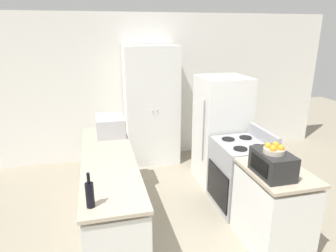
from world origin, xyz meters
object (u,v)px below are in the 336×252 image
(wine_bottle, at_px, (90,194))
(fruit_bowl, at_px, (274,149))
(microwave, at_px, (110,126))
(refrigerator, at_px, (221,131))
(pantry_cabinet, at_px, (151,106))
(stove, at_px, (241,174))
(toaster_oven, at_px, (272,164))

(wine_bottle, relative_size, fruit_bowl, 1.49)
(microwave, distance_m, wine_bottle, 1.80)
(refrigerator, distance_m, microwave, 1.68)
(pantry_cabinet, distance_m, stove, 2.03)
(pantry_cabinet, height_order, microwave, pantry_cabinet)
(pantry_cabinet, bearing_deg, wine_bottle, -110.72)
(stove, bearing_deg, wine_bottle, -151.91)
(refrigerator, xyz_separation_m, toaster_oven, (-0.17, -1.64, 0.21))
(toaster_oven, xyz_separation_m, fruit_bowl, (-0.01, -0.02, 0.16))
(refrigerator, bearing_deg, fruit_bowl, -96.31)
(stove, xyz_separation_m, microwave, (-1.64, 0.76, 0.58))
(stove, relative_size, toaster_oven, 2.42)
(pantry_cabinet, height_order, refrigerator, pantry_cabinet)
(pantry_cabinet, xyz_separation_m, microwave, (-0.77, -0.98, 0.01))
(toaster_oven, bearing_deg, pantry_cabinet, 105.55)
(stove, distance_m, wine_bottle, 2.25)
(pantry_cabinet, distance_m, toaster_oven, 2.72)
(stove, xyz_separation_m, toaster_oven, (-0.14, -0.88, 0.57))
(wine_bottle, bearing_deg, fruit_bowl, 4.15)
(toaster_oven, bearing_deg, refrigerator, 84.02)
(microwave, bearing_deg, toaster_oven, -47.55)
(stove, relative_size, fruit_bowl, 5.16)
(toaster_oven, bearing_deg, stove, 80.64)
(pantry_cabinet, distance_m, wine_bottle, 2.95)
(refrigerator, xyz_separation_m, fruit_bowl, (-0.18, -1.66, 0.37))
(wine_bottle, xyz_separation_m, toaster_oven, (1.77, 0.14, 0.01))
(pantry_cabinet, xyz_separation_m, stove, (0.87, -1.74, -0.57))
(pantry_cabinet, bearing_deg, toaster_oven, -74.45)
(stove, bearing_deg, toaster_oven, -99.36)
(stove, bearing_deg, pantry_cabinet, 116.67)
(microwave, relative_size, fruit_bowl, 2.37)
(fruit_bowl, bearing_deg, wine_bottle, -175.85)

